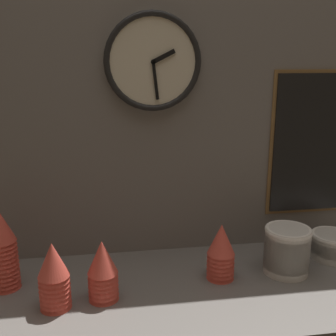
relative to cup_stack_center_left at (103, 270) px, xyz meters
The scene contains 10 objects.
ground_plane 30.46cm from the cup_stack_center_left, ahead, with size 160.00×56.00×4.00cm, color slate.
wall_tiled_back 60.00cm from the cup_stack_center_left, 47.08° to the left, with size 160.00×3.00×105.00cm.
cup_stack_center_left is the anchor object (origin of this frame).
cup_stack_far_left 31.00cm from the cup_stack_center_left, 160.02° to the left, with size 8.67×8.67×24.89cm.
cup_stack_left 13.32cm from the cup_stack_center_left, behind, with size 8.67×8.67×19.39cm.
cup_stack_center_right 36.66cm from the cup_stack_center_left, ahead, with size 8.67×8.67×18.02cm.
bowl_stack_right 58.36cm from the cup_stack_center_left, ahead, with size 14.66×14.66×15.16cm.
bowl_stack_far_right 79.16cm from the cup_stack_center_left, 10.28° to the left, with size 14.66×14.66×8.75cm.
wall_clock 65.22cm from the cup_stack_center_left, 56.59° to the left, with size 30.96×2.70×30.96cm.
menu_board 86.03cm from the cup_stack_center_left, 20.24° to the left, with size 34.74×1.32×51.33cm.
Camera 1 is at (-26.13, -111.94, 67.86)cm, focal length 45.00 mm.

